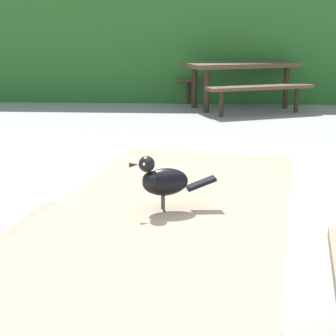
{
  "coord_description": "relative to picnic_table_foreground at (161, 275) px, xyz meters",
  "views": [
    {
      "loc": [
        -0.22,
        -1.29,
        1.32
      ],
      "look_at": [
        -0.32,
        0.42,
        0.84
      ],
      "focal_mm": 54.55,
      "sensor_mm": 36.0,
      "label": 1
    }
  ],
  "objects": [
    {
      "name": "picnic_table_foreground",
      "position": [
        0.0,
        0.0,
        0.0
      ],
      "size": [
        1.97,
        1.99,
        0.74
      ],
      "color": "#84725B",
      "rests_on": "ground"
    },
    {
      "name": "bird_grackle",
      "position": [
        -0.0,
        0.09,
        0.29
      ],
      "size": [
        0.28,
        0.12,
        0.18
      ],
      "color": "black",
      "rests_on": "picnic_table_foreground"
    },
    {
      "name": "picnic_table_mid_left",
      "position": [
        0.8,
        7.03,
        0.0
      ],
      "size": [
        2.21,
        2.19,
        0.74
      ],
      "color": "brown",
      "rests_on": "ground"
    },
    {
      "name": "hedge_wall",
      "position": [
        0.32,
        8.24,
        0.33
      ],
      "size": [
        28.0,
        1.59,
        1.78
      ],
      "primitive_type": "cube",
      "color": "#2D6B28",
      "rests_on": "ground"
    }
  ]
}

